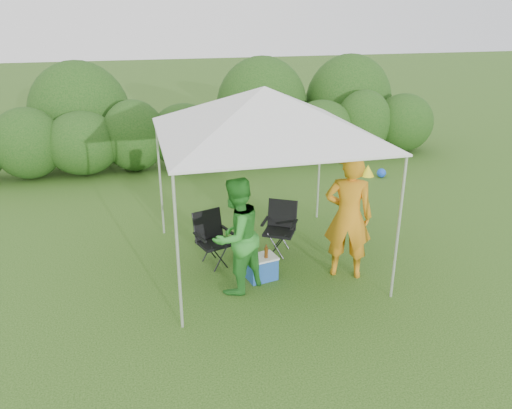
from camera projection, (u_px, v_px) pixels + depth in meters
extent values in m
plane|color=#3C6520|center=(272.00, 275.00, 7.76)|extent=(70.00, 70.00, 0.00)
ellipsoid|color=#274F18|center=(27.00, 144.00, 11.85)|extent=(1.65, 1.40, 1.73)
cylinder|color=#382616|center=(32.00, 172.00, 12.11)|extent=(0.12, 0.12, 0.30)
ellipsoid|color=#274F18|center=(83.00, 143.00, 12.16)|extent=(1.80, 1.53, 1.57)
cylinder|color=#382616|center=(86.00, 168.00, 12.39)|extent=(0.12, 0.12, 0.30)
ellipsoid|color=#274F18|center=(134.00, 136.00, 12.40)|extent=(1.58, 1.34, 1.80)
cylinder|color=#382616|center=(137.00, 165.00, 12.68)|extent=(0.12, 0.12, 0.30)
ellipsoid|color=#274F18|center=(184.00, 136.00, 12.71)|extent=(1.73, 1.47, 1.65)
cylinder|color=#382616|center=(186.00, 161.00, 12.96)|extent=(0.12, 0.12, 0.30)
ellipsoid|color=#274F18|center=(232.00, 136.00, 13.02)|extent=(1.50, 1.28, 1.50)
cylinder|color=#382616|center=(232.00, 158.00, 13.25)|extent=(0.12, 0.12, 0.30)
ellipsoid|color=#274F18|center=(277.00, 129.00, 13.27)|extent=(1.65, 1.40, 1.73)
cylinder|color=#382616|center=(277.00, 155.00, 13.53)|extent=(0.12, 0.12, 0.30)
ellipsoid|color=#274F18|center=(321.00, 129.00, 13.58)|extent=(1.80, 1.53, 1.57)
cylinder|color=#382616|center=(320.00, 152.00, 13.81)|extent=(0.12, 0.12, 0.30)
ellipsoid|color=#274F18|center=(363.00, 123.00, 13.82)|extent=(1.57, 1.34, 1.80)
cylinder|color=#382616|center=(361.00, 149.00, 14.10)|extent=(0.12, 0.12, 0.30)
ellipsoid|color=#274F18|center=(403.00, 123.00, 14.13)|extent=(1.72, 1.47, 1.65)
cylinder|color=#382616|center=(401.00, 146.00, 14.38)|extent=(0.12, 0.12, 0.30)
cylinder|color=silver|center=(178.00, 255.00, 6.12)|extent=(0.04, 0.04, 2.10)
cylinder|color=silver|center=(398.00, 230.00, 6.81)|extent=(0.04, 0.04, 2.10)
cylinder|color=silver|center=(160.00, 179.00, 8.83)|extent=(0.04, 0.04, 2.10)
cylinder|color=silver|center=(319.00, 167.00, 9.51)|extent=(0.04, 0.04, 2.10)
cube|color=white|center=(264.00, 135.00, 7.42)|extent=(3.10, 3.10, 0.03)
pyramid|color=white|center=(264.00, 110.00, 7.29)|extent=(3.10, 3.10, 0.70)
cube|color=black|center=(279.00, 232.00, 8.33)|extent=(0.64, 0.63, 0.05)
cube|color=black|center=(282.00, 213.00, 8.42)|extent=(0.48, 0.35, 0.46)
cube|color=black|center=(265.00, 221.00, 8.33)|extent=(0.24, 0.38, 0.03)
cube|color=black|center=(294.00, 224.00, 8.21)|extent=(0.24, 0.38, 0.03)
cylinder|color=black|center=(264.00, 246.00, 8.27)|extent=(0.02, 0.02, 0.39)
cylinder|color=black|center=(288.00, 249.00, 8.17)|extent=(0.02, 0.02, 0.39)
cylinder|color=black|center=(270.00, 236.00, 8.64)|extent=(0.02, 0.02, 0.39)
cylinder|color=black|center=(293.00, 239.00, 8.53)|extent=(0.02, 0.02, 0.39)
cube|color=black|center=(214.00, 243.00, 7.94)|extent=(0.59, 0.57, 0.05)
cube|color=black|center=(208.00, 224.00, 8.01)|extent=(0.50, 0.27, 0.46)
cube|color=black|center=(200.00, 237.00, 7.76)|extent=(0.17, 0.40, 0.03)
cube|color=black|center=(228.00, 230.00, 8.01)|extent=(0.17, 0.40, 0.03)
cylinder|color=black|center=(209.00, 262.00, 7.76)|extent=(0.02, 0.02, 0.39)
cylinder|color=black|center=(232.00, 256.00, 7.96)|extent=(0.02, 0.02, 0.39)
cylinder|color=black|center=(198.00, 252.00, 8.07)|extent=(0.02, 0.02, 0.39)
cylinder|color=black|center=(220.00, 246.00, 8.28)|extent=(0.02, 0.02, 0.39)
imported|color=orange|center=(348.00, 216.00, 7.44)|extent=(0.84, 0.73, 1.96)
imported|color=#318F2F|center=(236.00, 236.00, 7.07)|extent=(1.06, 1.02, 1.73)
cube|color=#2454A7|center=(262.00, 269.00, 7.61)|extent=(0.48, 0.38, 0.35)
cube|color=silver|center=(262.00, 258.00, 7.54)|extent=(0.50, 0.41, 0.03)
cylinder|color=#592D0C|center=(266.00, 251.00, 7.47)|extent=(0.06, 0.06, 0.21)
cone|color=yellow|center=(368.00, 171.00, 12.26)|extent=(0.33, 0.33, 0.28)
sphere|color=blue|center=(381.00, 173.00, 12.17)|extent=(0.22, 0.22, 0.22)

